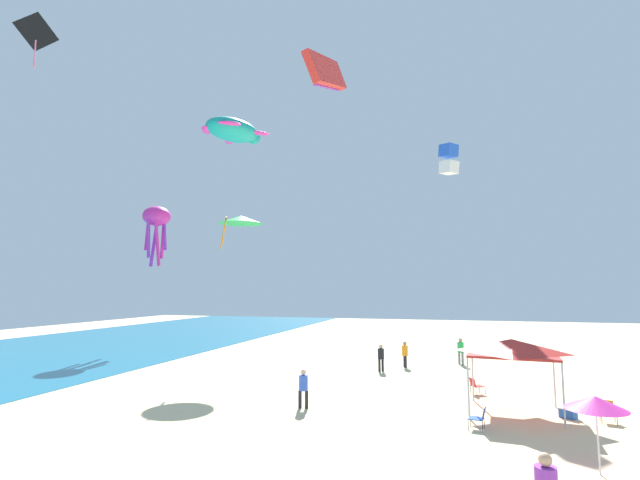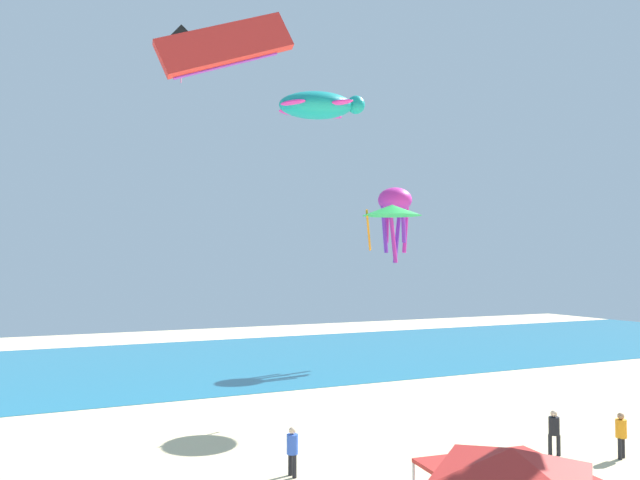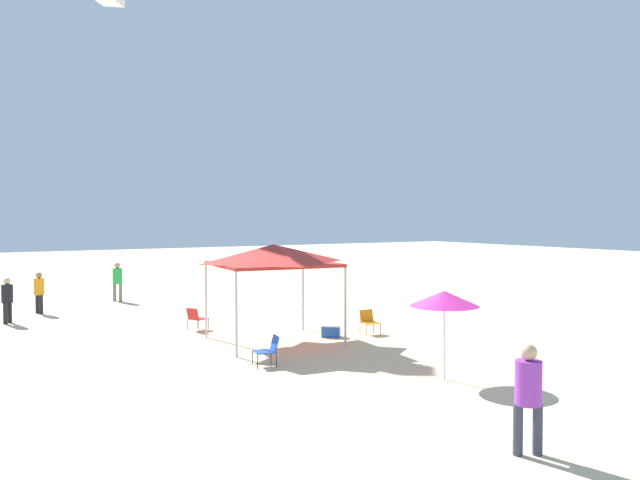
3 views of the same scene
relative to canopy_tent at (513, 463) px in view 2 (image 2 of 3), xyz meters
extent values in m
cube|color=teal|center=(0.60, 35.60, -2.79)|extent=(120.00, 25.71, 0.02)
cube|color=red|center=(0.00, 0.00, -0.28)|extent=(3.67, 3.91, 0.10)
pyramid|color=red|center=(0.00, 0.00, 0.06)|extent=(3.59, 3.84, 0.59)
cylinder|color=black|center=(-1.72, 8.90, -2.41)|extent=(0.15, 0.15, 0.78)
cylinder|color=black|center=(-1.75, 9.20, -2.41)|extent=(0.15, 0.15, 0.78)
cylinder|color=blue|center=(-1.74, 9.05, -1.68)|extent=(0.41, 0.41, 0.68)
sphere|color=beige|center=(-1.74, 9.05, -1.21)|extent=(0.25, 0.25, 0.25)
cylinder|color=black|center=(10.52, 5.67, -2.40)|extent=(0.15, 0.15, 0.79)
cylinder|color=black|center=(10.23, 5.56, -2.40)|extent=(0.15, 0.15, 0.79)
cylinder|color=orange|center=(10.38, 5.62, -1.67)|extent=(0.41, 0.41, 0.69)
sphere|color=#A87A56|center=(10.38, 5.62, -1.19)|extent=(0.26, 0.26, 0.26)
cylinder|color=black|center=(8.23, 7.07, -2.40)|extent=(0.15, 0.15, 0.79)
cylinder|color=black|center=(8.48, 6.89, -2.40)|extent=(0.15, 0.15, 0.79)
cylinder|color=black|center=(8.36, 6.98, -1.66)|extent=(0.41, 0.41, 0.69)
sphere|color=beige|center=(8.36, 6.98, -1.19)|extent=(0.26, 0.26, 0.26)
ellipsoid|color=#E02D9E|center=(15.06, 29.26, 9.48)|extent=(2.59, 2.59, 1.89)
cylinder|color=#E02D9E|center=(14.83, 30.07, 7.58)|extent=(0.38, 0.57, 2.76)
cylinder|color=purple|center=(14.25, 29.46, 7.20)|extent=(0.64, 0.39, 3.52)
cylinder|color=#E02D9E|center=(14.48, 28.66, 6.82)|extent=(0.60, 0.61, 4.28)
cylinder|color=purple|center=(15.30, 28.46, 7.58)|extent=(0.38, 0.57, 2.76)
cylinder|color=#E02D9E|center=(15.87, 29.07, 7.20)|extent=(0.64, 0.39, 3.52)
cylinder|color=purple|center=(15.64, 29.87, 6.82)|extent=(0.60, 0.61, 4.28)
ellipsoid|color=teal|center=(1.72, 14.66, 11.91)|extent=(4.07, 3.64, 1.44)
sphere|color=teal|center=(3.52, 14.08, 12.00)|extent=(0.85, 0.85, 0.85)
ellipsoid|color=#E02D9E|center=(3.00, 15.54, 11.77)|extent=(1.42, 0.99, 0.19)
ellipsoid|color=#E02D9E|center=(2.24, 13.21, 11.77)|extent=(1.15, 1.40, 0.19)
ellipsoid|color=#E02D9E|center=(0.94, 15.91, 11.77)|extent=(1.42, 0.99, 0.19)
ellipsoid|color=#E02D9E|center=(0.36, 14.11, 11.77)|extent=(1.15, 1.40, 0.19)
cone|color=green|center=(6.94, 16.50, 7.40)|extent=(4.34, 4.35, 0.59)
cylinder|color=orange|center=(6.00, 17.32, 6.38)|extent=(0.75, 0.84, 2.14)
cube|color=black|center=(-2.10, 25.58, 17.68)|extent=(2.24, 1.12, 2.47)
cylinder|color=pink|center=(-2.10, 25.58, 16.26)|extent=(0.09, 0.09, 1.75)
cube|color=red|center=(-4.79, 7.13, 11.37)|extent=(4.35, 0.80, 2.62)
cube|color=purple|center=(-4.79, 7.13, 10.81)|extent=(3.34, 0.31, 1.47)
camera|label=1|loc=(-21.80, 2.58, 2.54)|focal=25.42mm
camera|label=2|loc=(-10.21, -11.38, 4.59)|focal=35.21mm
camera|label=3|loc=(-18.11, 9.23, 1.24)|focal=35.60mm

